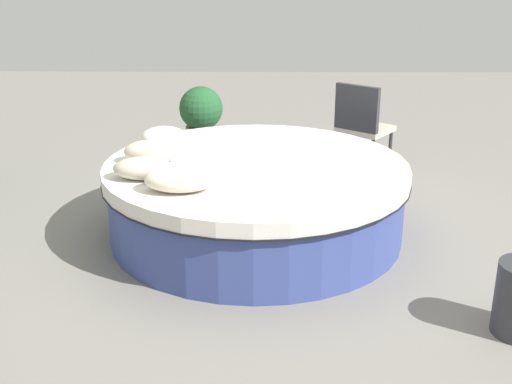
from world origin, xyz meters
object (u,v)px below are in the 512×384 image
(throw_pillow_2, at_px, (143,168))
(throw_pillow_3, at_px, (180,180))
(patio_chair, at_px, (361,121))
(round_bed, at_px, (256,198))
(planter, at_px, (201,118))
(throw_pillow_0, at_px, (164,138))
(throw_pillow_1, at_px, (152,151))

(throw_pillow_2, relative_size, throw_pillow_3, 0.90)
(throw_pillow_2, relative_size, patio_chair, 0.49)
(round_bed, distance_m, planter, 2.32)
(planter, bearing_deg, throw_pillow_0, 84.77)
(throw_pillow_0, bearing_deg, throw_pillow_2, 87.14)
(throw_pillow_0, relative_size, throw_pillow_3, 0.78)
(round_bed, relative_size, patio_chair, 2.66)
(planter, bearing_deg, throw_pillow_3, 92.27)
(patio_chair, bearing_deg, round_bed, -85.29)
(patio_chair, bearing_deg, throw_pillow_1, -101.50)
(throw_pillow_0, bearing_deg, round_bed, 153.43)
(throw_pillow_1, bearing_deg, throw_pillow_0, -96.47)
(throw_pillow_0, distance_m, throw_pillow_3, 1.13)
(throw_pillow_2, xyz_separation_m, throw_pillow_3, (-0.32, 0.27, 0.00))
(throw_pillow_2, bearing_deg, patio_chair, -132.51)
(round_bed, distance_m, throw_pillow_0, 1.03)
(throw_pillow_0, distance_m, throw_pillow_2, 0.83)
(round_bed, bearing_deg, throw_pillow_0, -26.57)
(round_bed, relative_size, throw_pillow_1, 5.55)
(throw_pillow_3, height_order, planter, planter)
(throw_pillow_2, bearing_deg, throw_pillow_3, 139.59)
(throw_pillow_0, xyz_separation_m, throw_pillow_1, (0.05, 0.41, -0.01))
(round_bed, bearing_deg, patio_chair, -122.39)
(throw_pillow_3, distance_m, patio_chair, 3.02)
(planter, bearing_deg, throw_pillow_1, 84.54)
(throw_pillow_0, distance_m, patio_chair, 2.43)
(throw_pillow_0, xyz_separation_m, throw_pillow_3, (-0.28, 1.10, -0.01))
(throw_pillow_1, bearing_deg, throw_pillow_2, 90.64)
(throw_pillow_1, distance_m, throw_pillow_3, 0.76)
(throw_pillow_1, distance_m, patio_chair, 2.71)
(throw_pillow_0, height_order, patio_chair, patio_chair)
(throw_pillow_2, xyz_separation_m, planter, (-0.21, -2.62, -0.25))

